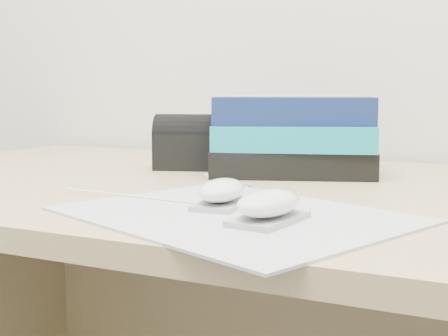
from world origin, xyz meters
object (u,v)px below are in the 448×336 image
at_px(mouse_front, 269,206).
at_px(pouch, 187,143).
at_px(book_stack, 293,135).
at_px(desk, 303,320).
at_px(mouse_rear, 222,193).

xyz_separation_m(mouse_front, pouch, (-0.32, 0.38, 0.03)).
bearing_deg(book_stack, mouse_front, -73.92).
distance_m(book_stack, pouch, 0.20).
bearing_deg(book_stack, desk, -58.72).
xyz_separation_m(desk, mouse_front, (0.07, -0.33, 0.26)).
bearing_deg(mouse_rear, pouch, 125.30).
relative_size(desk, pouch, 11.87).
bearing_deg(mouse_front, pouch, 129.44).
relative_size(mouse_rear, pouch, 0.75).
bearing_deg(pouch, mouse_rear, -54.70).
bearing_deg(desk, book_stack, 121.28).
bearing_deg(mouse_rear, mouse_front, -35.04).
xyz_separation_m(mouse_front, book_stack, (-0.12, 0.42, 0.05)).
distance_m(mouse_rear, mouse_front, 0.11).
distance_m(mouse_front, pouch, 0.50).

